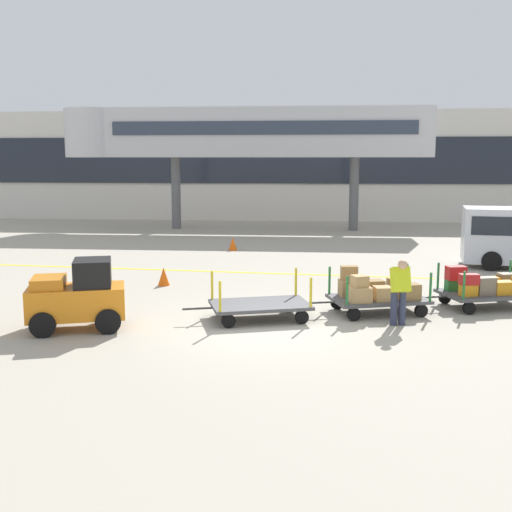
% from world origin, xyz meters
% --- Properties ---
extents(ground_plane, '(120.00, 120.00, 0.00)m').
position_xyz_m(ground_plane, '(0.00, 0.00, 0.00)').
color(ground_plane, '#A8A08E').
extents(apron_lead_line, '(16.51, 1.59, 0.01)m').
position_xyz_m(apron_lead_line, '(-3.17, 6.97, 0.00)').
color(apron_lead_line, yellow).
rests_on(apron_lead_line, ground_plane).
extents(terminal_building, '(49.31, 2.51, 6.76)m').
position_xyz_m(terminal_building, '(0.00, 25.98, 3.39)').
color(terminal_building, beige).
rests_on(terminal_building, ground_plane).
extents(jet_bridge, '(19.70, 3.00, 6.49)m').
position_xyz_m(jet_bridge, '(-3.22, 19.99, 5.14)').
color(jet_bridge, '#B7B7BC').
rests_on(jet_bridge, ground_plane).
extents(baggage_tug, '(2.33, 1.74, 1.58)m').
position_xyz_m(baggage_tug, '(-4.07, -0.58, 0.75)').
color(baggage_tug, orange).
rests_on(baggage_tug, ground_plane).
extents(baggage_cart_lead, '(3.08, 2.01, 1.10)m').
position_xyz_m(baggage_cart_lead, '(-0.10, 0.64, 0.35)').
color(baggage_cart_lead, '#4C4C4F').
rests_on(baggage_cart_lead, ground_plane).
extents(baggage_cart_middle, '(3.08, 2.01, 1.16)m').
position_xyz_m(baggage_cart_middle, '(2.70, 1.49, 0.53)').
color(baggage_cart_middle, '#4C4C4F').
rests_on(baggage_cart_middle, ground_plane).
extents(baggage_cart_tail, '(3.08, 2.01, 1.10)m').
position_xyz_m(baggage_cart_tail, '(5.61, 2.40, 0.52)').
color(baggage_cart_tail, '#4C4C4F').
rests_on(baggage_cart_tail, ground_plane).
extents(baggage_handler, '(0.46, 0.48, 1.56)m').
position_xyz_m(baggage_handler, '(3.13, 0.35, 0.87)').
color(baggage_handler, '#2D334C').
rests_on(baggage_handler, ground_plane).
extents(safety_cone_near, '(0.36, 0.36, 0.55)m').
position_xyz_m(safety_cone_near, '(-2.18, 11.94, 0.28)').
color(safety_cone_near, '#EA590F').
rests_on(safety_cone_near, ground_plane).
extents(safety_cone_far, '(0.36, 0.36, 0.55)m').
position_xyz_m(safety_cone_far, '(-3.33, 4.44, 0.28)').
color(safety_cone_far, '#EA590F').
rests_on(safety_cone_far, ground_plane).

